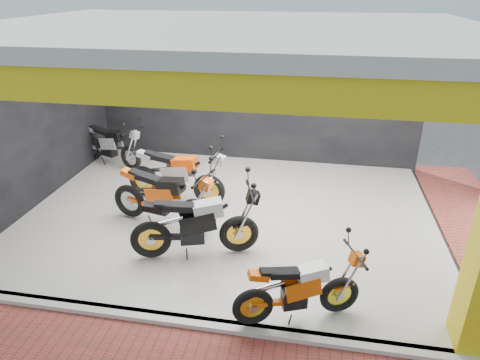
# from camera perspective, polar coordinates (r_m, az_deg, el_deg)

# --- Properties ---
(ground) EXTENTS (80.00, 80.00, 0.00)m
(ground) POSITION_cam_1_polar(r_m,az_deg,el_deg) (7.04, -4.82, -13.02)
(ground) COLOR #2D2D30
(ground) RESTS_ON ground
(showroom_floor) EXTENTS (8.00, 6.00, 0.10)m
(showroom_floor) POSITION_cam_1_polar(r_m,az_deg,el_deg) (8.63, -1.47, -4.75)
(showroom_floor) COLOR white
(showroom_floor) RESTS_ON ground
(showroom_ceiling) EXTENTS (8.40, 6.40, 0.20)m
(showroom_ceiling) POSITION_cam_1_polar(r_m,az_deg,el_deg) (7.54, -1.77, 19.43)
(showroom_ceiling) COLOR beige
(showroom_ceiling) RESTS_ON corner_column
(back_wall) EXTENTS (8.20, 0.20, 3.50)m
(back_wall) POSITION_cam_1_polar(r_m,az_deg,el_deg) (10.86, 1.78, 11.20)
(back_wall) COLOR black
(back_wall) RESTS_ON ground
(left_wall) EXTENTS (0.20, 6.20, 3.50)m
(left_wall) POSITION_cam_1_polar(r_m,az_deg,el_deg) (9.61, -26.47, 6.78)
(left_wall) COLOR black
(left_wall) RESTS_ON ground
(header_beam_front) EXTENTS (8.40, 0.30, 0.40)m
(header_beam_front) POSITION_cam_1_polar(r_m,az_deg,el_deg) (4.72, -9.41, 12.18)
(header_beam_front) COLOR gold
(header_beam_front) RESTS_ON corner_column
(floor_kerb) EXTENTS (8.00, 0.20, 0.10)m
(floor_kerb) POSITION_cam_1_polar(r_m,az_deg,el_deg) (6.26, -7.32, -18.25)
(floor_kerb) COLOR white
(floor_kerb) RESTS_ON ground
(moto_hero) EXTENTS (2.01, 1.34, 1.15)m
(moto_hero) POSITION_cam_1_polar(r_m,az_deg,el_deg) (6.08, 13.35, -12.67)
(moto_hero) COLOR #E25409
(moto_hero) RESTS_ON showroom_floor
(moto_row_a) EXTENTS (2.40, 1.47, 1.38)m
(moto_row_a) POSITION_cam_1_polar(r_m,az_deg,el_deg) (7.09, -0.14, -4.93)
(moto_row_a) COLOR black
(moto_row_a) RESTS_ON showroom_floor
(moto_row_b) EXTENTS (2.38, 1.32, 1.38)m
(moto_row_b) POSITION_cam_1_polar(r_m,az_deg,el_deg) (7.67, -5.99, -2.63)
(moto_row_b) COLOR #FF570A
(moto_row_b) RESTS_ON showroom_floor
(moto_row_c) EXTENTS (2.37, 1.12, 1.40)m
(moto_row_c) POSITION_cam_1_polar(r_m,az_deg,el_deg) (8.59, -4.20, 0.64)
(moto_row_c) COLOR #A5A8AD
(moto_row_c) RESTS_ON showroom_floor
(moto_row_d) EXTENTS (2.19, 1.41, 1.26)m
(moto_row_d) POSITION_cam_1_polar(r_m,az_deg,el_deg) (10.68, -14.52, 4.42)
(moto_row_d) COLOR #97999E
(moto_row_d) RESTS_ON showroom_floor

